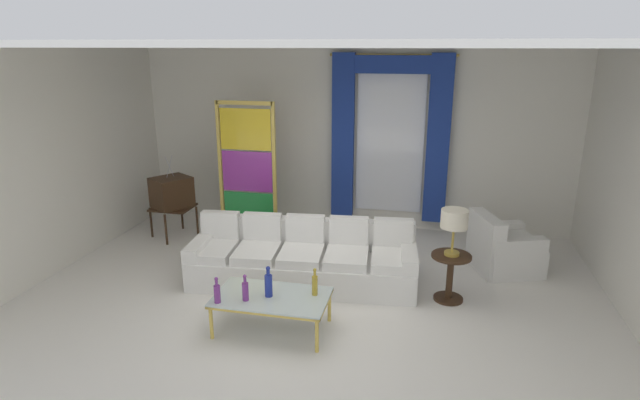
# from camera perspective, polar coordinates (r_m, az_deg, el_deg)

# --- Properties ---
(ground_plane) EXTENTS (16.00, 16.00, 0.00)m
(ground_plane) POSITION_cam_1_polar(r_m,az_deg,el_deg) (6.34, -1.23, -11.51)
(ground_plane) COLOR white
(wall_rear) EXTENTS (8.00, 0.12, 3.00)m
(wall_rear) POSITION_cam_1_polar(r_m,az_deg,el_deg) (8.71, 3.54, 6.86)
(wall_rear) COLOR white
(wall_rear) RESTS_ON ground
(wall_left) EXTENTS (0.12, 7.00, 3.00)m
(wall_left) POSITION_cam_1_polar(r_m,az_deg,el_deg) (7.96, -26.74, 4.13)
(wall_left) COLOR white
(wall_left) RESTS_ON ground
(ceiling_slab) EXTENTS (8.00, 7.60, 0.04)m
(ceiling_slab) POSITION_cam_1_polar(r_m,az_deg,el_deg) (6.35, 0.39, 16.96)
(ceiling_slab) COLOR white
(curtained_window) EXTENTS (2.00, 0.17, 2.70)m
(curtained_window) POSITION_cam_1_polar(r_m,az_deg,el_deg) (8.43, 7.82, 8.06)
(curtained_window) COLOR white
(curtained_window) RESTS_ON ground
(couch_white_long) EXTENTS (2.99, 1.18, 0.86)m
(couch_white_long) POSITION_cam_1_polar(r_m,az_deg,el_deg) (6.79, -1.85, -6.62)
(couch_white_long) COLOR white
(couch_white_long) RESTS_ON ground
(coffee_table) EXTENTS (1.23, 0.71, 0.41)m
(coffee_table) POSITION_cam_1_polar(r_m,az_deg,el_deg) (5.68, -5.41, -10.88)
(coffee_table) COLOR silver
(coffee_table) RESTS_ON ground
(bottle_blue_decanter) EXTENTS (0.07, 0.07, 0.29)m
(bottle_blue_decanter) POSITION_cam_1_polar(r_m,az_deg,el_deg) (5.56, -11.39, -10.06)
(bottle_blue_decanter) COLOR #753384
(bottle_blue_decanter) RESTS_ON coffee_table
(bottle_crystal_tall) EXTENTS (0.07, 0.07, 0.30)m
(bottle_crystal_tall) POSITION_cam_1_polar(r_m,az_deg,el_deg) (5.55, -8.31, -9.89)
(bottle_crystal_tall) COLOR #753384
(bottle_crystal_tall) RESTS_ON coffee_table
(bottle_amber_squat) EXTENTS (0.08, 0.08, 0.35)m
(bottle_amber_squat) POSITION_cam_1_polar(r_m,az_deg,el_deg) (5.59, -5.75, -9.30)
(bottle_amber_squat) COLOR navy
(bottle_amber_squat) RESTS_ON coffee_table
(bottle_ruby_flask) EXTENTS (0.06, 0.06, 0.31)m
(bottle_ruby_flask) POSITION_cam_1_polar(r_m,az_deg,el_deg) (5.60, -0.59, -9.36)
(bottle_ruby_flask) COLOR gold
(bottle_ruby_flask) RESTS_ON coffee_table
(vintage_tv) EXTENTS (0.74, 0.77, 1.35)m
(vintage_tv) POSITION_cam_1_polar(r_m,az_deg,el_deg) (8.53, -16.18, 0.68)
(vintage_tv) COLOR #382314
(vintage_tv) RESTS_ON ground
(armchair_white) EXTENTS (1.04, 1.03, 0.80)m
(armchair_white) POSITION_cam_1_polar(r_m,az_deg,el_deg) (7.55, 19.57, -5.30)
(armchair_white) COLOR white
(armchair_white) RESTS_ON ground
(stained_glass_divider) EXTENTS (0.95, 0.05, 2.20)m
(stained_glass_divider) POSITION_cam_1_polar(r_m,az_deg,el_deg) (8.16, -8.09, 2.87)
(stained_glass_divider) COLOR gold
(stained_glass_divider) RESTS_ON ground
(peacock_figurine) EXTENTS (0.44, 0.60, 0.50)m
(peacock_figurine) POSITION_cam_1_polar(r_m,az_deg,el_deg) (7.94, -5.45, -3.78)
(peacock_figurine) COLOR beige
(peacock_figurine) RESTS_ON ground
(round_side_table) EXTENTS (0.48, 0.48, 0.59)m
(round_side_table) POSITION_cam_1_polar(r_m,az_deg,el_deg) (6.48, 14.28, -7.90)
(round_side_table) COLOR #382314
(round_side_table) RESTS_ON ground
(table_lamp_brass) EXTENTS (0.32, 0.32, 0.57)m
(table_lamp_brass) POSITION_cam_1_polar(r_m,az_deg,el_deg) (6.23, 14.73, -2.26)
(table_lamp_brass) COLOR #B29338
(table_lamp_brass) RESTS_ON round_side_table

